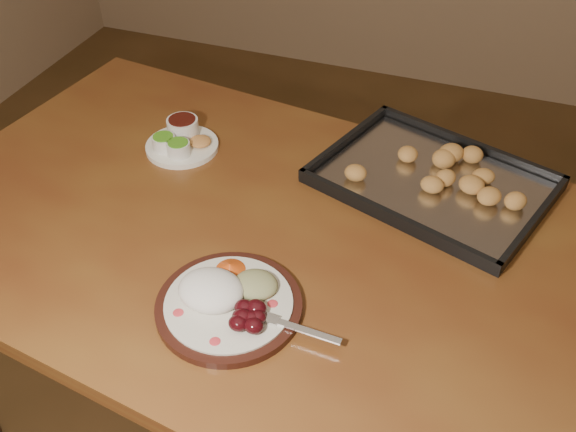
% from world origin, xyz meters
% --- Properties ---
extents(ground, '(4.00, 4.00, 0.00)m').
position_xyz_m(ground, '(0.00, 0.00, 0.00)').
color(ground, brown).
rests_on(ground, ground).
extents(dining_table, '(1.61, 1.10, 0.75)m').
position_xyz_m(dining_table, '(-0.14, -0.11, 0.65)').
color(dining_table, brown).
rests_on(dining_table, ground).
extents(dinner_plate, '(0.34, 0.26, 0.06)m').
position_xyz_m(dinner_plate, '(-0.13, -0.32, 0.77)').
color(dinner_plate, black).
rests_on(dinner_plate, dining_table).
extents(condiment_saucer, '(0.17, 0.17, 0.06)m').
position_xyz_m(condiment_saucer, '(-0.43, 0.10, 0.77)').
color(condiment_saucer, white).
rests_on(condiment_saucer, dining_table).
extents(baking_tray, '(0.56, 0.48, 0.05)m').
position_xyz_m(baking_tray, '(0.15, 0.16, 0.77)').
color(baking_tray, black).
rests_on(baking_tray, dining_table).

